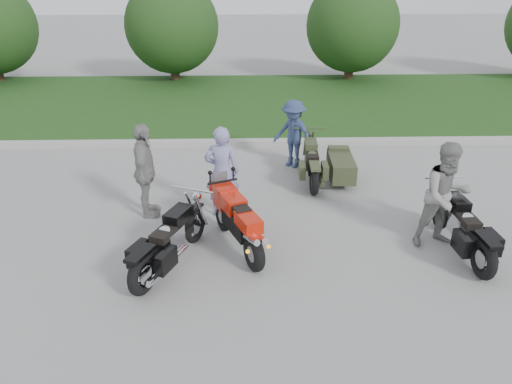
{
  "coord_description": "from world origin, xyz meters",
  "views": [
    {
      "loc": [
        -0.31,
        -6.69,
        4.59
      ],
      "look_at": [
        -0.09,
        1.35,
        0.8
      ],
      "focal_mm": 35.0,
      "sensor_mm": 36.0,
      "label": 1
    }
  ],
  "objects_px": {
    "cruiser_sidecar": "(329,166)",
    "person_stripe": "(222,172)",
    "cruiser_right": "(464,230)",
    "person_denim": "(293,134)",
    "person_grey": "(446,196)",
    "cruiser_left": "(168,244)",
    "person_back": "(145,171)",
    "sportbike_red": "(238,221)"
  },
  "relations": [
    {
      "from": "person_grey",
      "to": "person_back",
      "type": "height_order",
      "value": "person_grey"
    },
    {
      "from": "cruiser_sidecar",
      "to": "person_stripe",
      "type": "bearing_deg",
      "value": -144.37
    },
    {
      "from": "person_denim",
      "to": "person_back",
      "type": "xyz_separation_m",
      "value": [
        -3.05,
        -2.45,
        0.11
      ]
    },
    {
      "from": "cruiser_left",
      "to": "cruiser_sidecar",
      "type": "relative_size",
      "value": 0.99
    },
    {
      "from": "sportbike_red",
      "to": "cruiser_left",
      "type": "xyz_separation_m",
      "value": [
        -1.12,
        -0.53,
        -0.12
      ]
    },
    {
      "from": "cruiser_left",
      "to": "cruiser_right",
      "type": "distance_m",
      "value": 4.93
    },
    {
      "from": "person_grey",
      "to": "person_back",
      "type": "bearing_deg",
      "value": 156.4
    },
    {
      "from": "person_stripe",
      "to": "person_back",
      "type": "xyz_separation_m",
      "value": [
        -1.45,
        0.02,
        0.02
      ]
    },
    {
      "from": "cruiser_left",
      "to": "person_grey",
      "type": "relative_size",
      "value": 1.14
    },
    {
      "from": "cruiser_left",
      "to": "person_stripe",
      "type": "relative_size",
      "value": 1.19
    },
    {
      "from": "sportbike_red",
      "to": "person_denim",
      "type": "distance_m",
      "value": 4.01
    },
    {
      "from": "person_back",
      "to": "person_stripe",
      "type": "bearing_deg",
      "value": -95.77
    },
    {
      "from": "cruiser_right",
      "to": "person_back",
      "type": "bearing_deg",
      "value": 161.02
    },
    {
      "from": "sportbike_red",
      "to": "cruiser_sidecar",
      "type": "distance_m",
      "value": 3.48
    },
    {
      "from": "cruiser_sidecar",
      "to": "person_grey",
      "type": "bearing_deg",
      "value": -58.4
    },
    {
      "from": "person_grey",
      "to": "cruiser_sidecar",
      "type": "bearing_deg",
      "value": 108.68
    },
    {
      "from": "cruiser_sidecar",
      "to": "person_grey",
      "type": "relative_size",
      "value": 1.15
    },
    {
      "from": "person_denim",
      "to": "cruiser_right",
      "type": "bearing_deg",
      "value": -18.1
    },
    {
      "from": "cruiser_right",
      "to": "person_denim",
      "type": "xyz_separation_m",
      "value": [
        -2.51,
        4.0,
        0.37
      ]
    },
    {
      "from": "person_denim",
      "to": "cruiser_sidecar",
      "type": "bearing_deg",
      "value": -13.1
    },
    {
      "from": "sportbike_red",
      "to": "person_stripe",
      "type": "height_order",
      "value": "person_stripe"
    },
    {
      "from": "person_grey",
      "to": "person_denim",
      "type": "height_order",
      "value": "person_grey"
    },
    {
      "from": "cruiser_right",
      "to": "cruiser_sidecar",
      "type": "bearing_deg",
      "value": 117.09
    },
    {
      "from": "sportbike_red",
      "to": "person_stripe",
      "type": "xyz_separation_m",
      "value": [
        -0.31,
        1.33,
        0.34
      ]
    },
    {
      "from": "cruiser_sidecar",
      "to": "person_denim",
      "type": "xyz_separation_m",
      "value": [
        -0.72,
        0.95,
        0.43
      ]
    },
    {
      "from": "cruiser_right",
      "to": "cruiser_sidecar",
      "type": "xyz_separation_m",
      "value": [
        -1.79,
        3.05,
        -0.06
      ]
    },
    {
      "from": "sportbike_red",
      "to": "cruiser_left",
      "type": "height_order",
      "value": "sportbike_red"
    },
    {
      "from": "cruiser_right",
      "to": "person_grey",
      "type": "height_order",
      "value": "person_grey"
    },
    {
      "from": "cruiser_sidecar",
      "to": "person_grey",
      "type": "distance_m",
      "value": 3.17
    },
    {
      "from": "cruiser_right",
      "to": "person_denim",
      "type": "distance_m",
      "value": 4.74
    },
    {
      "from": "cruiser_left",
      "to": "cruiser_right",
      "type": "height_order",
      "value": "cruiser_left"
    },
    {
      "from": "person_denim",
      "to": "person_back",
      "type": "height_order",
      "value": "person_back"
    },
    {
      "from": "person_grey",
      "to": "cruiser_left",
      "type": "bearing_deg",
      "value": 177.41
    },
    {
      "from": "person_grey",
      "to": "person_denim",
      "type": "bearing_deg",
      "value": 110.89
    },
    {
      "from": "person_stripe",
      "to": "person_back",
      "type": "bearing_deg",
      "value": 0.64
    },
    {
      "from": "cruiser_left",
      "to": "cruiser_right",
      "type": "xyz_separation_m",
      "value": [
        4.92,
        0.32,
        -0.0
      ]
    },
    {
      "from": "person_denim",
      "to": "person_back",
      "type": "relative_size",
      "value": 0.88
    },
    {
      "from": "person_back",
      "to": "person_grey",
      "type": "bearing_deg",
      "value": -108.23
    },
    {
      "from": "sportbike_red",
      "to": "person_stripe",
      "type": "relative_size",
      "value": 1.07
    },
    {
      "from": "person_grey",
      "to": "person_stripe",
      "type": "bearing_deg",
      "value": 151.93
    },
    {
      "from": "cruiser_right",
      "to": "cruiser_sidecar",
      "type": "relative_size",
      "value": 1.05
    },
    {
      "from": "sportbike_red",
      "to": "cruiser_right",
      "type": "relative_size",
      "value": 0.85
    }
  ]
}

